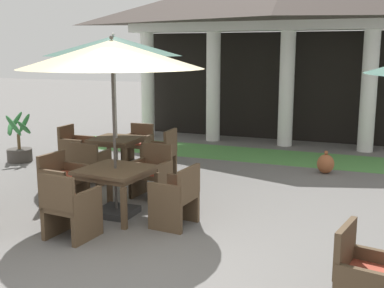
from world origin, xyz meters
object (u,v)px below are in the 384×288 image
Objects in this scene: patio_chair_mid_left_north at (152,173)px; patio_chair_mid_left_east at (177,197)px; patio_umbrella_mid_left at (112,56)px; patio_chair_far_back_west at (367,280)px; patio_umbrella_mid_right at (113,47)px; patio_chair_mid_right_west at (75,149)px; patio_chair_mid_right_south at (91,163)px; patio_chair_mid_right_north at (138,145)px; terracotta_urn at (326,164)px; patio_chair_mid_right_east at (161,155)px; patio_table_mid_left at (116,174)px; patio_chair_mid_left_west at (63,181)px; patio_table_mid_right at (116,142)px; patio_chair_mid_left_south at (70,208)px; potted_palm_left_edge at (19,148)px.

patio_chair_mid_left_north reaches higher than patio_chair_mid_left_east.
patio_chair_far_back_west is (3.65, -1.71, -1.99)m from patio_umbrella_mid_left.
patio_chair_far_back_west is (3.56, -2.75, -0.01)m from patio_chair_mid_left_north.
patio_umbrella_mid_right reaches higher than patio_chair_far_back_west.
patio_chair_mid_right_south is (1.01, -0.96, -0.02)m from patio_chair_mid_right_west.
terracotta_urn is (4.04, 0.48, -0.19)m from patio_chair_mid_right_north.
patio_table_mid_left is at bearing -172.23° from patio_chair_mid_right_east.
patio_umbrella_mid_left is 4.50m from patio_chair_far_back_west.
patio_umbrella_mid_right is 3.15× the size of patio_chair_far_back_west.
patio_chair_mid_left_east is at bearing -45.37° from patio_umbrella_mid_right.
patio_chair_far_back_west is at bearing -116.90° from patio_chair_mid_left_east.
patio_chair_mid_right_north is at bearing 112.61° from patio_umbrella_mid_left.
patio_umbrella_mid_right is at bearing 90.00° from patio_chair_mid_right_south.
patio_chair_mid_right_west is at bearing 59.52° from patio_chair_mid_left_east.
terracotta_urn is at bearing -17.54° from patio_chair_mid_left_east.
patio_umbrella_mid_left reaches higher than patio_chair_mid_right_west.
patio_chair_mid_left_west reaches higher than patio_chair_mid_right_south.
patio_chair_mid_left_north is at bearing 85.06° from patio_table_mid_left.
patio_chair_mid_right_south is at bearing 134.62° from patio_table_mid_left.
patio_table_mid_right is at bearing 90.00° from patio_chair_mid_right_east.
patio_chair_mid_right_west is at bearing -163.49° from terracotta_urn.
potted_palm_left_edge is at bearing 143.10° from patio_chair_mid_left_south.
patio_table_mid_left is 1.18× the size of patio_chair_mid_left_north.
patio_chair_mid_left_west is 0.89× the size of patio_chair_mid_right_east.
patio_chair_mid_right_north is 7.13m from patio_chair_far_back_west.
terracotta_urn is at bearing -174.53° from patio_chair_mid_right_north.
patio_chair_mid_right_north is (-1.30, 4.37, -0.03)m from patio_chair_mid_left_south.
patio_chair_mid_right_east is 3.52m from potted_palm_left_edge.
patio_umbrella_mid_right is (-1.37, 2.35, 1.89)m from patio_table_mid_left.
patio_chair_mid_left_north is at bearing 85.06° from patio_umbrella_mid_left.
patio_chair_mid_right_west reaches higher than patio_chair_mid_left_east.
patio_table_mid_right is at bearing -159.99° from terracotta_urn.
patio_chair_mid_left_south is 2.71m from patio_chair_mid_right_south.
potted_palm_left_edge is (-1.54, 0.04, -0.10)m from patio_chair_mid_right_west.
patio_chair_mid_right_east is 5.74m from patio_chair_far_back_west.
patio_chair_mid_left_north is at bearing 135.10° from patio_chair_mid_left_west.
patio_chair_mid_left_south reaches higher than patio_chair_mid_right_west.
patio_chair_mid_left_east is 3.43m from patio_table_mid_right.
patio_table_mid_right is at bearing -118.00° from patio_chair_far_back_west.
patio_chair_mid_right_east is (1.98, 0.04, 0.02)m from patio_chair_mid_right_west.
patio_table_mid_right is at bearing -0.42° from potted_palm_left_edge.
patio_chair_mid_left_north is 0.98× the size of patio_chair_mid_left_south.
patio_table_mid_left is 4.04m from patio_chair_far_back_west.
patio_chair_mid_right_south reaches higher than terracotta_urn.
patio_chair_mid_left_west is at bearing 45.10° from patio_chair_mid_left_north.
patio_table_mid_left is at bearing -59.78° from patio_table_mid_right.
patio_table_mid_left is 0.38× the size of patio_umbrella_mid_right.
patio_chair_far_back_west is 5.62m from terracotta_urn.
patio_chair_mid_left_west is at bearing 29.31° from patio_chair_mid_right_west.
patio_chair_mid_left_east is at bearing -4.94° from patio_umbrella_mid_left.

